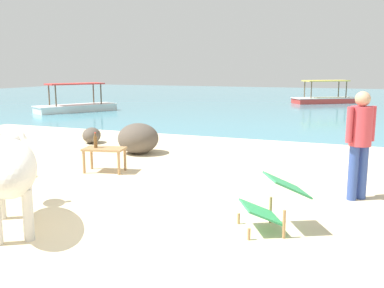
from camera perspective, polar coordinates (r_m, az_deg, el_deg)
sand_beach at (r=5.62m, az=-7.90°, el=-10.59°), size 18.00×14.00×0.04m
water_surface at (r=26.76m, az=16.09°, el=5.39°), size 60.00×36.00×0.03m
cow at (r=5.67m, az=-22.89°, el=-2.83°), size 1.70×1.79×1.16m
low_bench_table at (r=8.30m, az=-11.51°, el=-1.04°), size 0.84×0.59×0.46m
bottle at (r=8.32m, az=-12.66°, el=0.33°), size 0.07×0.07×0.30m
deck_chair_near at (r=5.32m, az=10.74°, el=-7.28°), size 0.93×0.83×0.68m
person_standing at (r=6.79m, az=21.37°, el=0.85°), size 0.40×0.38×1.62m
shore_rock_large at (r=9.98m, az=-7.13°, el=0.74°), size 1.12×1.11×0.70m
shore_rock_medium at (r=11.62m, az=-13.15°, el=1.13°), size 0.71×0.78×0.41m
boat_red at (r=25.60m, az=17.18°, el=5.80°), size 3.67×3.06×1.29m
boat_white at (r=20.44m, az=-15.10°, el=4.93°), size 2.80×3.77×1.29m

